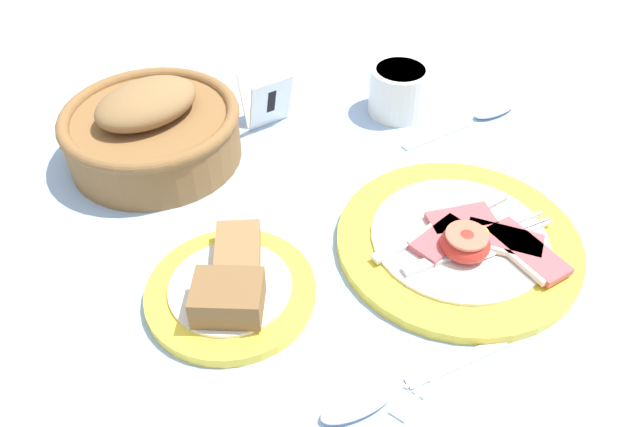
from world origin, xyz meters
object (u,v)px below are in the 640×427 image
bread_basket (152,129)px  number_card (266,99)px  bread_plate (231,288)px  sugar_cup (399,89)px  teaspoon_by_saucer (480,116)px  teaspoon_near_cup (385,392)px  breakfast_plate (462,240)px

bread_basket → number_card: (0.16, 0.01, -0.01)m
bread_plate → sugar_cup: 0.39m
bread_plate → number_card: number_card is taller
number_card → teaspoon_by_saucer: number_card is taller
teaspoon_near_cup → bread_basket: bearing=-78.3°
breakfast_plate → bread_basket: (-0.26, 0.30, 0.03)m
number_card → teaspoon_near_cup: bearing=-106.4°
breakfast_plate → sugar_cup: (0.07, 0.26, 0.02)m
breakfast_plate → bread_plate: bearing=171.2°
teaspoon_by_saucer → teaspoon_near_cup: (-0.33, -0.32, 0.00)m
number_card → sugar_cup: bearing=-24.6°
teaspoon_by_saucer → teaspoon_near_cup: bearing=-142.7°
bread_basket → teaspoon_near_cup: 0.44m
sugar_cup → bread_plate: bearing=-145.2°
number_card → breakfast_plate: bearing=-80.1°
sugar_cup → teaspoon_by_saucer: (0.09, -0.07, -0.03)m
sugar_cup → number_card: size_ratio=1.11×
breakfast_plate → sugar_cup: size_ratio=3.25×
number_card → teaspoon_by_saucer: (0.27, -0.12, -0.03)m
breakfast_plate → number_card: number_card is taller
number_card → teaspoon_by_saucer: bearing=-31.9°
bread_plate → bread_basket: size_ratio=0.78×
breakfast_plate → teaspoon_near_cup: size_ratio=1.37×
bread_plate → bread_basket: 0.26m
teaspoon_near_cup → teaspoon_by_saucer: bearing=-136.8°
sugar_cup → number_card: number_card is taller
bread_plate → bread_basket: bread_basket is taller
sugar_cup → number_card: (-0.17, 0.05, 0.00)m
bread_plate → teaspoon_by_saucer: size_ratio=0.88×
bread_basket → teaspoon_near_cup: bread_basket is taller
bread_basket → teaspoon_near_cup: bearing=-77.4°
breakfast_plate → teaspoon_near_cup: (-0.16, -0.12, -0.01)m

